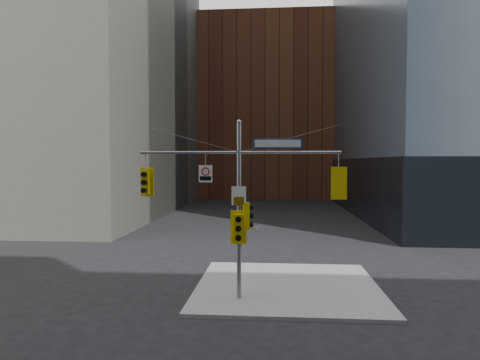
# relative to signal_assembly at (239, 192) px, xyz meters

# --- Properties ---
(ground) EXTENTS (160.00, 160.00, 0.00)m
(ground) POSITION_rel_signal_assembly_xyz_m (0.00, -1.99, -4.42)
(ground) COLOR black
(ground) RESTS_ON ground
(sidewalk_corner) EXTENTS (8.00, 8.00, 0.15)m
(sidewalk_corner) POSITION_rel_signal_assembly_xyz_m (2.00, 2.01, -4.34)
(sidewalk_corner) COLOR gray
(sidewalk_corner) RESTS_ON ground
(brick_midrise) EXTENTS (26.00, 20.00, 28.00)m
(brick_midrise) POSITION_rel_signal_assembly_xyz_m (0.00, 56.01, 9.58)
(brick_midrise) COLOR brown
(brick_midrise) RESTS_ON ground
(signal_assembly) EXTENTS (8.00, 0.80, 7.30)m
(signal_assembly) POSITION_rel_signal_assembly_xyz_m (0.00, 0.00, 0.00)
(signal_assembly) COLOR gray
(signal_assembly) RESTS_ON ground
(traffic_light_west_arm) EXTENTS (0.57, 0.49, 1.19)m
(traffic_light_west_arm) POSITION_rel_signal_assembly_xyz_m (-3.81, 0.01, 0.38)
(traffic_light_west_arm) COLOR #DABE0B
(traffic_light_west_arm) RESTS_ON ground
(traffic_light_east_arm) EXTENTS (0.61, 0.47, 1.27)m
(traffic_light_east_arm) POSITION_rel_signal_assembly_xyz_m (3.90, 0.00, 0.38)
(traffic_light_east_arm) COLOR #DABE0B
(traffic_light_east_arm) RESTS_ON ground
(traffic_light_pole_side) EXTENTS (0.45, 0.38, 1.06)m
(traffic_light_pole_side) POSITION_rel_signal_assembly_xyz_m (0.32, 0.02, -0.95)
(traffic_light_pole_side) COLOR #DABE0B
(traffic_light_pole_side) RESTS_ON ground
(traffic_light_pole_front) EXTENTS (0.64, 0.52, 1.35)m
(traffic_light_pole_front) POSITION_rel_signal_assembly_xyz_m (-0.00, -0.27, -1.39)
(traffic_light_pole_front) COLOR #DABE0B
(traffic_light_pole_front) RESTS_ON ground
(street_sign_blade) EXTENTS (1.91, 0.19, 0.37)m
(street_sign_blade) POSITION_rel_signal_assembly_xyz_m (1.53, 0.00, 1.93)
(street_sign_blade) COLOR #104A99
(street_sign_blade) RESTS_ON ground
(regulatory_sign_arm) EXTENTS (0.55, 0.09, 0.69)m
(regulatory_sign_arm) POSITION_rel_signal_assembly_xyz_m (-1.35, -0.02, 0.75)
(regulatory_sign_arm) COLOR silver
(regulatory_sign_arm) RESTS_ON ground
(regulatory_sign_pole) EXTENTS (0.58, 0.04, 0.76)m
(regulatory_sign_pole) POSITION_rel_signal_assembly_xyz_m (0.00, -0.11, -0.16)
(regulatory_sign_pole) COLOR silver
(regulatory_sign_pole) RESTS_ON ground
(street_blade_ew) EXTENTS (0.72, 0.09, 0.14)m
(street_blade_ew) POSITION_rel_signal_assembly_xyz_m (0.45, 0.01, -1.43)
(street_blade_ew) COLOR silver
(street_blade_ew) RESTS_ON ground
(street_blade_ns) EXTENTS (0.07, 0.67, 0.13)m
(street_blade_ns) POSITION_rel_signal_assembly_xyz_m (0.00, 0.46, -1.50)
(street_blade_ns) COLOR #145926
(street_blade_ns) RESTS_ON ground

